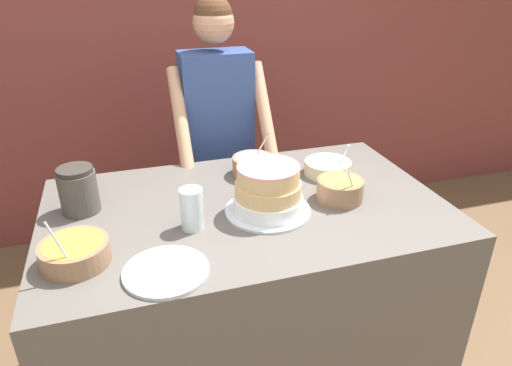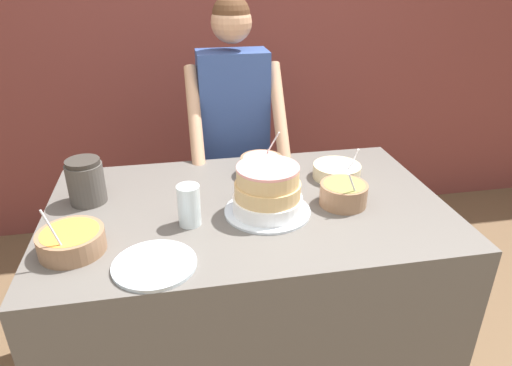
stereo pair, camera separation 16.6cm
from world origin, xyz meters
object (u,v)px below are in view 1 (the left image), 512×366
frosting_bowl_white (328,167)px  ceramic_plate (166,271)px  frosting_bowl_pink (253,165)px  frosting_bowl_olive (340,189)px  frosting_bowl_orange (75,252)px  stoneware_jar (78,190)px  drinking_glass (192,209)px  person_baker (218,126)px  cake (268,191)px

frosting_bowl_white → ceramic_plate: bearing=-146.8°
frosting_bowl_pink → ceramic_plate: size_ratio=0.72×
frosting_bowl_pink → frosting_bowl_white: frosting_bowl_pink is taller
frosting_bowl_olive → frosting_bowl_orange: bearing=-171.9°
frosting_bowl_orange → stoneware_jar: 0.34m
frosting_bowl_olive → stoneware_jar: size_ratio=1.03×
frosting_bowl_olive → frosting_bowl_white: bearing=76.1°
drinking_glass → ceramic_plate: drinking_glass is taller
frosting_bowl_pink → stoneware_jar: 0.71m
person_baker → frosting_bowl_pink: person_baker is taller
drinking_glass → stoneware_jar: 0.45m
cake → stoneware_jar: cake is taller
person_baker → stoneware_jar: (-0.65, -0.56, 0.00)m
frosting_bowl_pink → frosting_bowl_olive: 0.41m
frosting_bowl_olive → drinking_glass: bearing=-176.3°
cake → frosting_bowl_olive: cake is taller
cake → frosting_bowl_orange: size_ratio=1.52×
cake → frosting_bowl_white: (0.35, 0.24, -0.05)m
frosting_bowl_orange → frosting_bowl_olive: bearing=8.1°
ceramic_plate → stoneware_jar: size_ratio=1.48×
person_baker → frosting_bowl_white: 0.64m
cake → frosting_bowl_olive: size_ratio=1.78×
cake → drinking_glass: cake is taller
frosting_bowl_orange → drinking_glass: 0.39m
frosting_bowl_orange → frosting_bowl_olive: (0.96, 0.14, 0.01)m
person_baker → frosting_bowl_olive: bearing=-67.7°
frosting_bowl_pink → frosting_bowl_olive: bearing=-51.5°
person_baker → frosting_bowl_white: bearing=-55.2°
frosting_bowl_pink → ceramic_plate: frosting_bowl_pink is taller
frosting_bowl_white → ceramic_plate: size_ratio=0.78×
person_baker → drinking_glass: person_baker is taller
frosting_bowl_orange → ceramic_plate: size_ratio=0.81×
ceramic_plate → drinking_glass: bearing=62.0°
person_baker → frosting_bowl_white: (0.37, -0.53, -0.05)m
ceramic_plate → stoneware_jar: stoneware_jar is taller
cake → ceramic_plate: 0.49m
frosting_bowl_orange → frosting_bowl_olive: size_ratio=1.17×
stoneware_jar → frosting_bowl_pink: bearing=9.5°
person_baker → ceramic_plate: size_ratio=6.19×
frosting_bowl_white → drinking_glass: (-0.64, -0.27, 0.04)m
frosting_bowl_orange → frosting_bowl_white: frosting_bowl_orange is taller
frosting_bowl_olive → ceramic_plate: frosting_bowl_olive is taller
person_baker → frosting_bowl_orange: (-0.65, -0.89, -0.04)m
frosting_bowl_orange → frosting_bowl_pink: 0.84m
drinking_glass → ceramic_plate: 0.27m
frosting_bowl_olive → ceramic_plate: bearing=-159.2°
cake → stoneware_jar: size_ratio=1.82×
cake → frosting_bowl_orange: (-0.67, -0.13, -0.05)m
cake → frosting_bowl_white: size_ratio=1.58×
cake → frosting_bowl_orange: 0.68m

